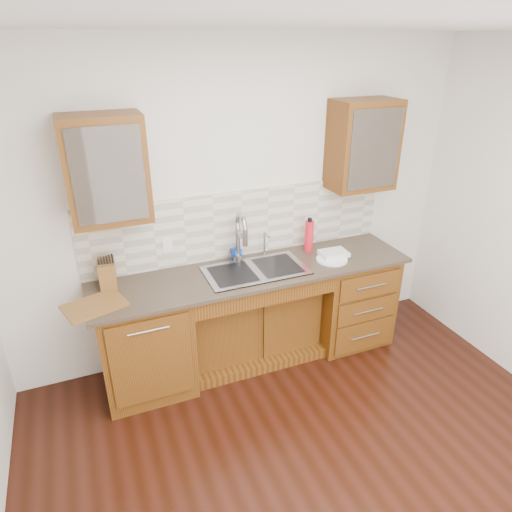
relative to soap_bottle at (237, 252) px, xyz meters
name	(u,v)px	position (x,y,z in m)	size (l,w,h in m)	color
ground	(335,491)	(0.07, -1.66, -1.04)	(4.00, 3.50, 0.10)	black
ceiling	(389,10)	(0.07, -1.66, 1.76)	(4.00, 3.50, 0.10)	white
wall_back	(239,206)	(0.07, 0.14, 0.36)	(4.00, 0.10, 2.70)	silver
base_cabinet_left	(145,341)	(-0.88, -0.22, -0.55)	(0.70, 0.62, 0.88)	#593014
base_cabinet_center	(251,320)	(0.07, -0.13, -0.64)	(1.20, 0.44, 0.70)	#593014
base_cabinet_right	(347,296)	(1.02, -0.22, -0.55)	(0.70, 0.62, 0.88)	#593014
countertop	(255,272)	(0.07, -0.24, -0.09)	(2.70, 0.65, 0.03)	#84705B
backsplash	(241,224)	(0.07, 0.08, 0.22)	(2.70, 0.02, 0.59)	beige
sink	(256,280)	(0.07, -0.25, -0.16)	(0.84, 0.46, 0.19)	#9E9EA5
faucet	(238,240)	(0.00, -0.02, 0.12)	(0.04, 0.04, 0.40)	#999993
filter_tap	(264,243)	(0.25, -0.01, 0.04)	(0.02, 0.02, 0.24)	#999993
upper_cabinet_left	(106,170)	(-0.98, -0.08, 0.84)	(0.55, 0.34, 0.75)	#593014
upper_cabinet_right	(363,145)	(1.12, -0.08, 0.84)	(0.55, 0.34, 0.75)	#593014
outlet_left	(167,245)	(-0.58, 0.06, 0.13)	(0.08, 0.01, 0.12)	white
outlet_right	(309,223)	(0.72, 0.06, 0.13)	(0.08, 0.01, 0.12)	white
soap_bottle	(237,252)	(0.00, 0.00, 0.00)	(0.07, 0.07, 0.15)	blue
water_bottle	(309,236)	(0.66, -0.07, 0.07)	(0.08, 0.08, 0.29)	red
plate	(332,259)	(0.76, -0.32, -0.07)	(0.27, 0.27, 0.01)	white
dish_towel	(334,253)	(0.81, -0.27, -0.04)	(0.24, 0.17, 0.04)	white
knife_block	(108,274)	(-1.08, -0.08, 0.03)	(0.12, 0.20, 0.22)	olive
cutting_board	(95,306)	(-1.20, -0.34, -0.07)	(0.42, 0.29, 0.02)	brown
cup_left_a	(88,178)	(-1.10, -0.08, 0.79)	(0.14, 0.14, 0.11)	white
cup_left_b	(130,175)	(-0.82, -0.08, 0.78)	(0.10, 0.10, 0.09)	white
cup_right_a	(354,152)	(1.05, -0.08, 0.79)	(0.13, 0.13, 0.10)	white
cup_right_b	(367,151)	(1.17, -0.08, 0.78)	(0.09, 0.09, 0.09)	white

